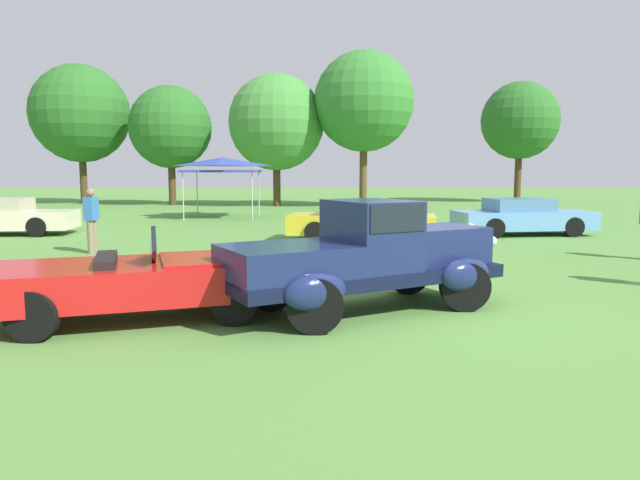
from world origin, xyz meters
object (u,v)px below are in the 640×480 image
(show_car_cream, at_px, (1,217))
(spectator_near_truck, at_px, (91,218))
(feature_pickup_truck, at_px, (366,255))
(show_car_yellow, at_px, (360,221))
(neighbor_convertible, at_px, (145,279))
(canopy_tent_left_field, at_px, (223,164))
(show_car_skyblue, at_px, (523,217))

(show_car_cream, relative_size, spectator_near_truck, 2.77)
(feature_pickup_truck, xyz_separation_m, show_car_yellow, (0.58, 8.87, -0.27))
(feature_pickup_truck, distance_m, show_car_yellow, 8.89)
(neighbor_convertible, bearing_deg, feature_pickup_truck, 7.68)
(feature_pickup_truck, distance_m, neighbor_convertible, 3.30)
(show_car_cream, height_order, show_car_yellow, same)
(show_car_yellow, bearing_deg, neighbor_convertible, -112.44)
(feature_pickup_truck, bearing_deg, canopy_tent_left_field, 105.96)
(feature_pickup_truck, xyz_separation_m, spectator_near_truck, (-6.61, 6.28, 0.05))
(show_car_yellow, distance_m, show_car_skyblue, 5.72)
(show_car_cream, height_order, canopy_tent_left_field, canopy_tent_left_field)
(spectator_near_truck, bearing_deg, show_car_yellow, 19.81)
(neighbor_convertible, xyz_separation_m, canopy_tent_left_field, (-1.69, 17.77, 1.85))
(neighbor_convertible, relative_size, show_car_cream, 0.96)
(feature_pickup_truck, relative_size, show_car_cream, 0.97)
(canopy_tent_left_field, bearing_deg, show_car_yellow, -56.80)
(feature_pickup_truck, relative_size, spectator_near_truck, 2.68)
(show_car_cream, distance_m, canopy_tent_left_field, 9.45)
(canopy_tent_left_field, bearing_deg, show_car_cream, -132.87)
(spectator_near_truck, bearing_deg, show_car_cream, 137.59)
(show_car_yellow, bearing_deg, canopy_tent_left_field, 123.20)
(show_car_yellow, distance_m, spectator_near_truck, 7.65)
(feature_pickup_truck, bearing_deg, neighbor_convertible, -172.32)
(show_car_yellow, height_order, canopy_tent_left_field, canopy_tent_left_field)
(show_car_cream, height_order, show_car_skyblue, same)
(feature_pickup_truck, xyz_separation_m, neighbor_convertible, (-3.26, -0.44, -0.29))
(feature_pickup_truck, height_order, spectator_near_truck, feature_pickup_truck)
(feature_pickup_truck, bearing_deg, spectator_near_truck, 136.47)
(spectator_near_truck, xyz_separation_m, canopy_tent_left_field, (1.65, 11.06, 1.51))
(neighbor_convertible, height_order, show_car_skyblue, neighbor_convertible)
(spectator_near_truck, distance_m, canopy_tent_left_field, 11.28)
(show_car_skyblue, distance_m, canopy_tent_left_field, 13.17)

